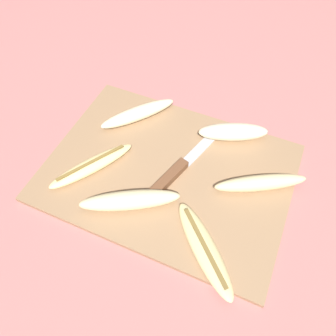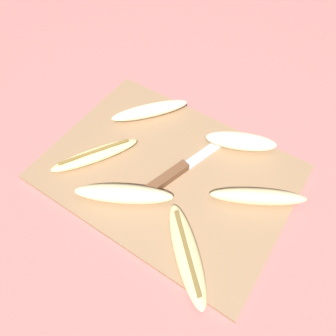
{
  "view_description": "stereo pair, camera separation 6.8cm",
  "coord_description": "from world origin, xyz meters",
  "px_view_note": "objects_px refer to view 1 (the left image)",
  "views": [
    {
      "loc": [
        0.16,
        -0.36,
        0.58
      ],
      "look_at": [
        0.0,
        0.0,
        0.02
      ],
      "focal_mm": 35.0,
      "sensor_mm": 36.0,
      "label": 1
    },
    {
      "loc": [
        0.22,
        -0.32,
        0.58
      ],
      "look_at": [
        0.0,
        0.0,
        0.02
      ],
      "focal_mm": 35.0,
      "sensor_mm": 36.0,
      "label": 2
    }
  ],
  "objects_px": {
    "knife": "(174,174)",
    "banana_bright_far": "(233,132)",
    "banana_pale_long": "(138,113)",
    "banana_soft_right": "(130,200)",
    "banana_golden_short": "(92,166)",
    "banana_spotted_left": "(204,249)",
    "banana_ripe_center": "(260,183)"
  },
  "relations": [
    {
      "from": "banana_bright_far",
      "to": "banana_pale_long",
      "type": "bearing_deg",
      "value": -171.99
    },
    {
      "from": "knife",
      "to": "banana_pale_long",
      "type": "height_order",
      "value": "banana_pale_long"
    },
    {
      "from": "knife",
      "to": "banana_bright_far",
      "type": "height_order",
      "value": "banana_bright_far"
    },
    {
      "from": "knife",
      "to": "banana_bright_far",
      "type": "bearing_deg",
      "value": 78.02
    },
    {
      "from": "banana_soft_right",
      "to": "banana_pale_long",
      "type": "bearing_deg",
      "value": 112.82
    },
    {
      "from": "banana_golden_short",
      "to": "banana_soft_right",
      "type": "bearing_deg",
      "value": -21.54
    },
    {
      "from": "banana_pale_long",
      "to": "banana_ripe_center",
      "type": "xyz_separation_m",
      "value": [
        0.31,
        -0.07,
        0.0
      ]
    },
    {
      "from": "banana_soft_right",
      "to": "banana_bright_far",
      "type": "height_order",
      "value": "same"
    },
    {
      "from": "banana_golden_short",
      "to": "banana_spotted_left",
      "type": "bearing_deg",
      "value": -15.14
    },
    {
      "from": "banana_bright_far",
      "to": "banana_golden_short",
      "type": "bearing_deg",
      "value": -140.57
    },
    {
      "from": "banana_pale_long",
      "to": "banana_soft_right",
      "type": "height_order",
      "value": "banana_soft_right"
    },
    {
      "from": "banana_pale_long",
      "to": "banana_ripe_center",
      "type": "distance_m",
      "value": 0.32
    },
    {
      "from": "knife",
      "to": "banana_golden_short",
      "type": "relative_size",
      "value": 1.36
    },
    {
      "from": "banana_pale_long",
      "to": "banana_soft_right",
      "type": "xyz_separation_m",
      "value": [
        0.09,
        -0.22,
        0.0
      ]
    },
    {
      "from": "knife",
      "to": "banana_spotted_left",
      "type": "relative_size",
      "value": 1.43
    },
    {
      "from": "banana_spotted_left",
      "to": "banana_golden_short",
      "type": "bearing_deg",
      "value": 164.86
    },
    {
      "from": "banana_pale_long",
      "to": "banana_spotted_left",
      "type": "distance_m",
      "value": 0.35
    },
    {
      "from": "banana_pale_long",
      "to": "banana_golden_short",
      "type": "distance_m",
      "value": 0.17
    },
    {
      "from": "banana_ripe_center",
      "to": "banana_soft_right",
      "type": "relative_size",
      "value": 0.95
    },
    {
      "from": "banana_soft_right",
      "to": "banana_golden_short",
      "type": "bearing_deg",
      "value": 158.46
    },
    {
      "from": "banana_ripe_center",
      "to": "banana_golden_short",
      "type": "relative_size",
      "value": 0.98
    },
    {
      "from": "banana_bright_far",
      "to": "banana_spotted_left",
      "type": "distance_m",
      "value": 0.28
    },
    {
      "from": "knife",
      "to": "banana_golden_short",
      "type": "bearing_deg",
      "value": -146.1
    },
    {
      "from": "banana_golden_short",
      "to": "banana_bright_far",
      "type": "height_order",
      "value": "banana_bright_far"
    },
    {
      "from": "banana_pale_long",
      "to": "banana_bright_far",
      "type": "relative_size",
      "value": 1.05
    },
    {
      "from": "banana_golden_short",
      "to": "banana_spotted_left",
      "type": "distance_m",
      "value": 0.29
    },
    {
      "from": "banana_soft_right",
      "to": "banana_golden_short",
      "type": "height_order",
      "value": "banana_soft_right"
    },
    {
      "from": "knife",
      "to": "banana_spotted_left",
      "type": "distance_m",
      "value": 0.17
    },
    {
      "from": "banana_soft_right",
      "to": "banana_spotted_left",
      "type": "relative_size",
      "value": 1.09
    },
    {
      "from": "banana_pale_long",
      "to": "banana_bright_far",
      "type": "distance_m",
      "value": 0.22
    },
    {
      "from": "banana_pale_long",
      "to": "knife",
      "type": "bearing_deg",
      "value": -39.94
    },
    {
      "from": "banana_golden_short",
      "to": "banana_pale_long",
      "type": "bearing_deg",
      "value": 82.09
    }
  ]
}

